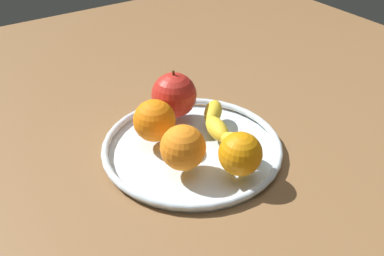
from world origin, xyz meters
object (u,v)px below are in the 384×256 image
object	(u,v)px
apple	(174,95)
fruit_bowl	(192,147)
orange_front_right	(183,148)
banana	(224,128)
orange_back_left	(154,121)
orange_back_right	(240,154)

from	to	relation	value
apple	fruit_bowl	bearing A→B (deg)	-13.52
apple	orange_front_right	world-z (taller)	apple
banana	apple	world-z (taller)	apple
banana	orange_front_right	xyz separation A→B (cm)	(2.99, -10.29, 2.03)
apple	orange_back_left	xyz separation A→B (cm)	(4.66, -6.79, -0.55)
fruit_bowl	orange_back_left	xyz separation A→B (cm)	(-4.61, -4.56, 4.51)
banana	apple	xyz separation A→B (cm)	(-10.70, -3.43, 2.59)
fruit_bowl	banana	size ratio (longest dim) A/B	1.73
orange_back_left	orange_front_right	bearing A→B (deg)	-0.42
banana	orange_front_right	world-z (taller)	orange_front_right
orange_front_right	banana	bearing A→B (deg)	106.20
orange_back_left	fruit_bowl	bearing A→B (deg)	44.69
banana	orange_back_right	world-z (taller)	orange_back_right
banana	fruit_bowl	bearing A→B (deg)	-92.02
apple	orange_back_left	world-z (taller)	apple
orange_front_right	orange_back_right	bearing A→B (deg)	47.81
orange_front_right	orange_back_left	distance (cm)	9.03
banana	orange_back_right	bearing A→B (deg)	-10.50
banana	apple	distance (cm)	11.53
banana	orange_back_right	size ratio (longest dim) A/B	2.63
apple	orange_front_right	size ratio (longest dim) A/B	1.27
orange_front_right	fruit_bowl	bearing A→B (deg)	133.73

